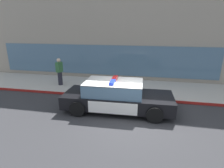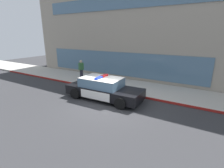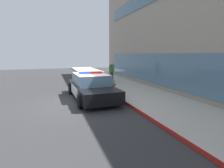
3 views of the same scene
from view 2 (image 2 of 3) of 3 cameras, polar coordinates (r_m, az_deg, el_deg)
The scene contains 7 objects.
ground at distance 10.06m, azimuth -0.72°, elevation -6.93°, with size 48.00×48.00×0.00m, color #303033.
sidewalk at distance 13.11m, azimuth 7.75°, elevation -1.05°, with size 48.00×3.43×0.15m, color #B2ADA3.
curb_red_paint at distance 11.62m, azimuth 4.34°, elevation -3.28°, with size 28.80×0.04×0.14m, color maroon.
storefront_building at distance 19.10m, azimuth 18.34°, elevation 17.46°, with size 25.84×10.64×9.13m.
police_cruiser at distance 10.74m, azimuth -2.92°, elevation -1.52°, with size 4.99×2.20×1.49m.
fire_hydrant at distance 12.76m, azimuth -3.01°, elevation 0.59°, with size 0.34×0.39×0.73m.
pedestrian_on_sidewalk at distance 15.11m, azimuth -10.49°, elevation 4.86°, with size 0.34×0.44×1.71m.
Camera 2 is at (4.85, -7.84, 4.02)m, focal length 26.71 mm.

